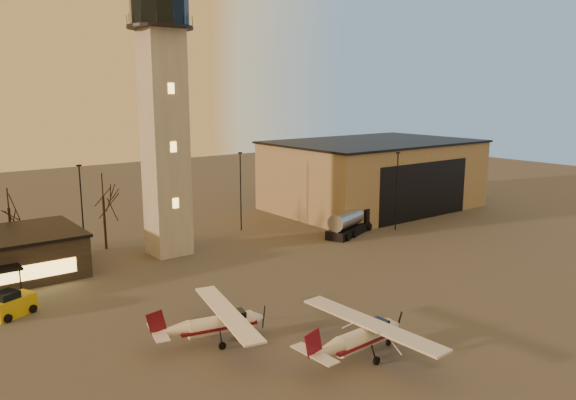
{
  "coord_description": "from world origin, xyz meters",
  "views": [
    {
      "loc": [
        -25.87,
        -25.86,
        17.8
      ],
      "look_at": [
        3.66,
        13.0,
        8.24
      ],
      "focal_mm": 35.0,
      "sensor_mm": 36.0,
      "label": 1
    }
  ],
  "objects_px": {
    "control_tower": "(163,105)",
    "fuel_truck": "(350,224)",
    "hangar": "(373,174)",
    "cessna_rear": "(222,327)",
    "cessna_front": "(366,340)",
    "service_cart": "(12,306)"
  },
  "relations": [
    {
      "from": "control_tower",
      "to": "fuel_truck",
      "type": "height_order",
      "value": "control_tower"
    },
    {
      "from": "hangar",
      "to": "cessna_rear",
      "type": "bearing_deg",
      "value": -147.87
    },
    {
      "from": "cessna_front",
      "to": "hangar",
      "type": "bearing_deg",
      "value": 41.22
    },
    {
      "from": "control_tower",
      "to": "cessna_front",
      "type": "bearing_deg",
      "value": -90.17
    },
    {
      "from": "hangar",
      "to": "fuel_truck",
      "type": "distance_m",
      "value": 17.78
    },
    {
      "from": "hangar",
      "to": "service_cart",
      "type": "relative_size",
      "value": 8.06
    },
    {
      "from": "cessna_rear",
      "to": "fuel_truck",
      "type": "relative_size",
      "value": 1.28
    },
    {
      "from": "service_cart",
      "to": "fuel_truck",
      "type": "bearing_deg",
      "value": -20.34
    },
    {
      "from": "hangar",
      "to": "cessna_rear",
      "type": "relative_size",
      "value": 2.68
    },
    {
      "from": "fuel_truck",
      "to": "service_cart",
      "type": "height_order",
      "value": "fuel_truck"
    },
    {
      "from": "cessna_front",
      "to": "service_cart",
      "type": "distance_m",
      "value": 28.37
    },
    {
      "from": "control_tower",
      "to": "hangar",
      "type": "relative_size",
      "value": 1.07
    },
    {
      "from": "control_tower",
      "to": "cessna_rear",
      "type": "bearing_deg",
      "value": -106.44
    },
    {
      "from": "cessna_front",
      "to": "fuel_truck",
      "type": "relative_size",
      "value": 1.34
    },
    {
      "from": "service_cart",
      "to": "cessna_front",
      "type": "bearing_deg",
      "value": -75.39
    },
    {
      "from": "hangar",
      "to": "cessna_rear",
      "type": "xyz_separation_m",
      "value": [
        -42.75,
        -26.85,
        -4.08
      ]
    },
    {
      "from": "control_tower",
      "to": "fuel_truck",
      "type": "bearing_deg",
      "value": -15.4
    },
    {
      "from": "hangar",
      "to": "fuel_truck",
      "type": "height_order",
      "value": "hangar"
    },
    {
      "from": "fuel_truck",
      "to": "hangar",
      "type": "bearing_deg",
      "value": 15.3
    },
    {
      "from": "control_tower",
      "to": "cessna_rear",
      "type": "relative_size",
      "value": 2.85
    },
    {
      "from": "hangar",
      "to": "fuel_truck",
      "type": "relative_size",
      "value": 3.43
    },
    {
      "from": "control_tower",
      "to": "hangar",
      "type": "distance_m",
      "value": 37.9
    }
  ]
}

